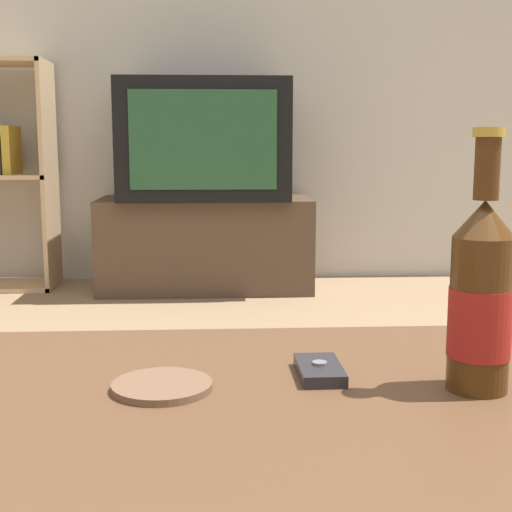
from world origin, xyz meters
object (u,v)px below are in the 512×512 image
(tv_stand, at_px, (205,244))
(television, at_px, (204,140))
(beer_bottle, at_px, (481,298))
(cell_phone, at_px, (320,370))

(tv_stand, bearing_deg, television, -90.00)
(tv_stand, distance_m, beer_bottle, 2.65)
(tv_stand, height_order, cell_phone, cell_phone)
(tv_stand, xyz_separation_m, cell_phone, (0.17, -2.56, 0.22))
(tv_stand, relative_size, beer_bottle, 3.53)
(tv_stand, height_order, television, television)
(beer_bottle, bearing_deg, cell_phone, 161.76)
(tv_stand, relative_size, television, 1.30)
(tv_stand, height_order, beer_bottle, beer_bottle)
(cell_phone, bearing_deg, tv_stand, 93.06)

